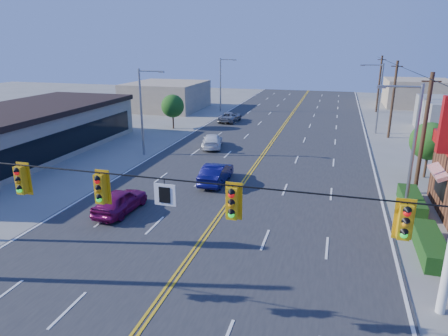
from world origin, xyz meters
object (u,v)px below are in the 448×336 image
(signal_span, at_px, (130,206))
(car_silver, at_px, (230,117))
(car_blue, at_px, (216,174))
(car_magenta, at_px, (120,202))
(car_white, at_px, (212,141))

(signal_span, distance_m, car_silver, 40.84)
(signal_span, relative_size, car_silver, 5.11)
(signal_span, distance_m, car_blue, 16.70)
(car_magenta, relative_size, car_blue, 0.95)
(signal_span, relative_size, car_magenta, 5.58)
(car_magenta, bearing_deg, signal_span, 125.84)
(signal_span, xyz_separation_m, car_silver, (-7.22, 39.97, -4.22))
(car_white, bearing_deg, signal_span, 88.05)
(car_white, bearing_deg, car_magenta, 74.28)
(car_magenta, xyz_separation_m, car_white, (0.66, 17.02, -0.07))
(car_white, bearing_deg, car_silver, -95.79)
(car_silver, bearing_deg, car_white, 100.90)
(car_magenta, bearing_deg, car_white, -89.56)
(car_white, distance_m, car_silver, 13.88)
(car_blue, bearing_deg, car_white, -71.32)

